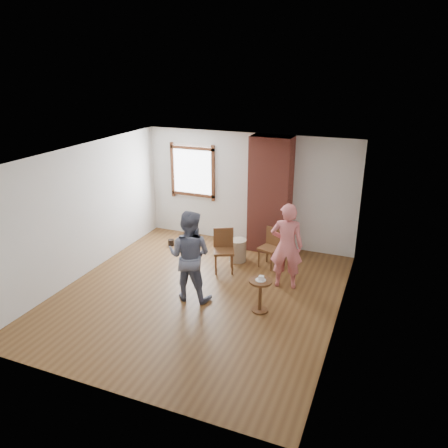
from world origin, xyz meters
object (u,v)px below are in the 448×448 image
at_px(dining_chair_left, 224,247).
at_px(man, 190,256).
at_px(dining_chair_right, 271,245).
at_px(stoneware_crock, 238,250).
at_px(side_table, 260,290).
at_px(person_pink, 287,246).

bearing_deg(dining_chair_left, man, -119.64).
bearing_deg(dining_chair_right, dining_chair_left, -129.92).
relative_size(stoneware_crock, man, 0.29).
distance_m(dining_chair_left, man, 1.35).
height_order(dining_chair_left, side_table, dining_chair_left).
xyz_separation_m(stoneware_crock, man, (-0.25, -1.81, 0.60)).
bearing_deg(dining_chair_right, stoneware_crock, -159.52).
xyz_separation_m(dining_chair_right, side_table, (0.34, -1.82, -0.06)).
xyz_separation_m(dining_chair_left, side_table, (1.19, -1.27, -0.09)).
relative_size(dining_chair_left, person_pink, 0.53).
xyz_separation_m(dining_chair_right, man, (-0.98, -1.85, 0.38)).
xyz_separation_m(dining_chair_right, person_pink, (0.51, -0.77, 0.38)).
distance_m(stoneware_crock, man, 1.92).
height_order(stoneware_crock, side_table, side_table).
bearing_deg(person_pink, stoneware_crock, -41.44).
height_order(stoneware_crock, dining_chair_left, dining_chair_left).
height_order(stoneware_crock, man, man).
xyz_separation_m(man, person_pink, (1.49, 1.07, -0.00)).
distance_m(stoneware_crock, person_pink, 1.56).
distance_m(dining_chair_right, side_table, 1.85).
bearing_deg(dining_chair_left, dining_chair_right, 8.65).
height_order(dining_chair_right, man, man).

